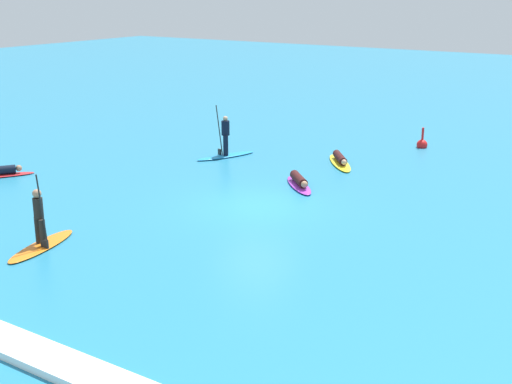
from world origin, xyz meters
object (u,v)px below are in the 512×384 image
Objects in this scene: surfer_on_blue_board at (226,146)px; surfer_on_purple_board at (299,182)px; surfer_on_orange_board at (41,234)px; surfer_on_yellow_board at (340,161)px; marker_buoy at (422,144)px.

surfer_on_purple_board is at bearing 87.28° from surfer_on_blue_board.
surfer_on_blue_board is 12.03m from surfer_on_orange_board.
surfer_on_blue_board is 1.04× the size of surfer_on_yellow_board.
surfer_on_orange_board reaches higher than surfer_on_yellow_board.
marker_buoy is at bearing 152.40° from surfer_on_orange_board.
surfer_on_yellow_board is at bearing -110.04° from marker_buoy.
marker_buoy is (4.63, 18.39, -0.26)m from surfer_on_orange_board.
marker_buoy reaches higher than surfer_on_yellow_board.
surfer_on_purple_board reaches higher than surfer_on_yellow_board.
surfer_on_blue_board is 5.58m from surfer_on_purple_board.
surfer_on_orange_board is 13.77m from surfer_on_yellow_board.
surfer_on_orange_board is 1.28× the size of surfer_on_purple_board.
surfer_on_yellow_board is (4.81, 1.61, -0.34)m from surfer_on_blue_board.
marker_buoy is at bearing 125.71° from surfer_on_purple_board.
surfer_on_blue_board is 9.29m from marker_buoy.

